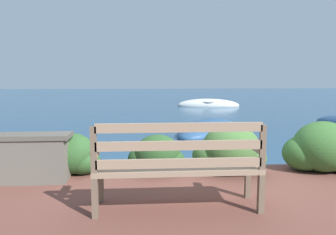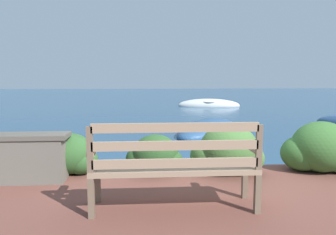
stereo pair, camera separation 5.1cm
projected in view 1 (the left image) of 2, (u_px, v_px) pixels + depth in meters
The scene contains 9 objects.
ground_plane at pixel (198, 180), 5.07m from camera, with size 80.00×80.00×0.00m.
park_bench at pixel (178, 163), 3.33m from camera, with size 1.71×0.48×0.93m.
hedge_clump_left at pixel (70, 156), 4.62m from camera, with size 0.85×0.61×0.58m.
hedge_clump_centre at pixel (157, 156), 4.64m from camera, with size 0.82×0.59×0.55m.
hedge_clump_right at pixel (230, 152), 4.62m from camera, with size 1.03×0.74×0.70m.
hedge_clump_far_right at pixel (322, 150), 4.73m from camera, with size 1.08×0.77×0.73m.
rowboat_nearest at pixel (209, 130), 9.41m from camera, with size 2.76×3.27×0.64m.
rowboat_far at pixel (208, 105), 17.69m from camera, with size 3.43×1.53×0.73m.
mooring_buoy at pixel (248, 151), 6.67m from camera, with size 0.50×0.50×0.45m.
Camera 1 is at (-0.82, -4.86, 1.58)m, focal length 35.00 mm.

